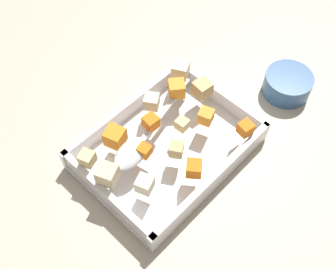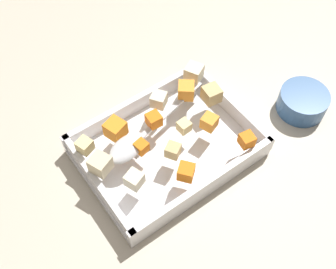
{
  "view_description": "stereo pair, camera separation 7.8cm",
  "coord_description": "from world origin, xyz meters",
  "views": [
    {
      "loc": [
        -0.31,
        -0.31,
        0.71
      ],
      "look_at": [
        0.0,
        -0.01,
        0.06
      ],
      "focal_mm": 44.62,
      "sensor_mm": 36.0,
      "label": 1
    },
    {
      "loc": [
        -0.25,
        -0.36,
        0.71
      ],
      "look_at": [
        0.0,
        -0.01,
        0.06
      ],
      "focal_mm": 44.62,
      "sensor_mm": 36.0,
      "label": 2
    }
  ],
  "objects": [
    {
      "name": "potato_chunk_corner_nw",
      "position": [
        -0.01,
        -0.04,
        0.07
      ],
      "size": [
        0.03,
        0.03,
        0.02
      ],
      "primitive_type": "cube",
      "rotation": [
        0.0,
        0.0,
        0.57
      ],
      "color": "tan",
      "rests_on": "baking_dish"
    },
    {
      "name": "potato_chunk_center",
      "position": [
        -0.13,
        0.01,
        0.07
      ],
      "size": [
        0.04,
        0.04,
        0.03
      ],
      "primitive_type": "cube",
      "rotation": [
        0.0,
        0.0,
        3.53
      ],
      "color": "beige",
      "rests_on": "baking_dish"
    },
    {
      "name": "carrot_chunk_heap_top",
      "position": [
        -0.02,
        -0.09,
        0.07
      ],
      "size": [
        0.04,
        0.04,
        0.03
      ],
      "primitive_type": "cube",
      "rotation": [
        0.0,
        0.0,
        5.38
      ],
      "color": "orange",
      "rests_on": "baking_dish"
    },
    {
      "name": "carrot_chunk_corner_ne",
      "position": [
        -0.05,
        0.0,
        0.06
      ],
      "size": [
        0.03,
        0.03,
        0.02
      ],
      "primitive_type": "cube",
      "rotation": [
        0.0,
        0.0,
        3.33
      ],
      "color": "orange",
      "rests_on": "baking_dish"
    },
    {
      "name": "potato_chunk_heap_side",
      "position": [
        0.13,
        0.08,
        0.07
      ],
      "size": [
        0.04,
        0.04,
        0.03
      ],
      "primitive_type": "cube",
      "rotation": [
        0.0,
        0.0,
        2.05
      ],
      "color": "beige",
      "rests_on": "baking_dish"
    },
    {
      "name": "carrot_chunk_far_right",
      "position": [
        -0.0,
        0.04,
        0.07
      ],
      "size": [
        0.03,
        0.03,
        0.03
      ],
      "primitive_type": "cube",
      "rotation": [
        0.0,
        0.0,
        1.5
      ],
      "color": "orange",
      "rests_on": "baking_dish"
    },
    {
      "name": "serving_spoon",
      "position": [
        -0.06,
        0.02,
        0.06
      ],
      "size": [
        0.26,
        0.09,
        0.02
      ],
      "rotation": [
        0.0,
        0.0,
        0.23
      ],
      "color": "silver",
      "rests_on": "baking_dish"
    },
    {
      "name": "carrot_chunk_corner_sw",
      "position": [
        0.11,
        -0.1,
        0.07
      ],
      "size": [
        0.03,
        0.03,
        0.03
      ],
      "primitive_type": "cube",
      "rotation": [
        0.0,
        0.0,
        4.55
      ],
      "color": "orange",
      "rests_on": "baking_dish"
    },
    {
      "name": "potato_chunk_near_left",
      "position": [
        -0.14,
        0.06,
        0.07
      ],
      "size": [
        0.03,
        0.03,
        0.03
      ],
      "primitive_type": "cube",
      "rotation": [
        0.0,
        0.0,
        0.33
      ],
      "color": "#E0CC89",
      "rests_on": "baking_dish"
    },
    {
      "name": "carrot_chunk_corner_se",
      "position": [
        0.08,
        -0.03,
        0.07
      ],
      "size": [
        0.03,
        0.03,
        0.03
      ],
      "primitive_type": "cube",
      "rotation": [
        0.0,
        0.0,
        3.48
      ],
      "color": "orange",
      "rests_on": "baking_dish"
    },
    {
      "name": "potato_chunk_back_center",
      "position": [
        -0.1,
        -0.05,
        0.07
      ],
      "size": [
        0.04,
        0.04,
        0.03
      ],
      "primitive_type": "cube",
      "rotation": [
        0.0,
        0.0,
        3.5
      ],
      "color": "beige",
      "rests_on": "baking_dish"
    },
    {
      "name": "potato_chunk_near_spoon",
      "position": [
        0.13,
        0.02,
        0.07
      ],
      "size": [
        0.04,
        0.04,
        0.03
      ],
      "primitive_type": "cube",
      "rotation": [
        0.0,
        0.0,
        1.44
      ],
      "color": "tan",
      "rests_on": "baking_dish"
    },
    {
      "name": "small_prep_bowl",
      "position": [
        0.3,
        -0.08,
        0.02
      ],
      "size": [
        0.1,
        0.1,
        0.05
      ],
      "primitive_type": "cylinder",
      "color": "#33598C",
      "rests_on": "ground_plane"
    },
    {
      "name": "carrot_chunk_front_center",
      "position": [
        0.09,
        0.06,
        0.07
      ],
      "size": [
        0.04,
        0.04,
        0.03
      ],
      "primitive_type": "cube",
      "rotation": [
        0.0,
        0.0,
        2.46
      ],
      "color": "orange",
      "rests_on": "baking_dish"
    },
    {
      "name": "potato_chunk_rim_edge",
      "position": [
        0.04,
        0.07,
        0.07
      ],
      "size": [
        0.04,
        0.04,
        0.03
      ],
      "primitive_type": "cube",
      "rotation": [
        0.0,
        0.0,
        5.31
      ],
      "color": "beige",
      "rests_on": "baking_dish"
    },
    {
      "name": "ground_plane",
      "position": [
        0.0,
        0.0,
        0.0
      ],
      "size": [
        4.0,
        4.0,
        0.0
      ],
      "primitive_type": "plane",
      "color": "#BCB29E"
    },
    {
      "name": "carrot_chunk_far_left",
      "position": [
        -0.07,
        0.06,
        0.07
      ],
      "size": [
        0.04,
        0.04,
        0.03
      ],
      "primitive_type": "cube",
      "rotation": [
        0.0,
        0.0,
        3.46
      ],
      "color": "orange",
      "rests_on": "baking_dish"
    },
    {
      "name": "baking_dish",
      "position": [
        0.0,
        -0.01,
        0.02
      ],
      "size": [
        0.33,
        0.24,
        0.05
      ],
      "color": "silver",
      "rests_on": "ground_plane"
    },
    {
      "name": "potato_chunk_under_handle",
      "position": [
        0.04,
        -0.01,
        0.06
      ],
      "size": [
        0.02,
        0.02,
        0.02
      ],
      "primitive_type": "cube",
      "rotation": [
        0.0,
        0.0,
        0.06
      ],
      "color": "#E0CC89",
      "rests_on": "baking_dish"
    }
  ]
}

